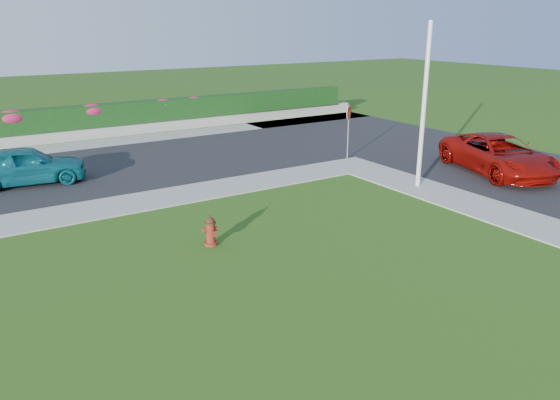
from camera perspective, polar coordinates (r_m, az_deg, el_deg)
ground at (r=12.36m, az=9.24°, el=-9.70°), size 120.00×120.00×0.00m
street_right at (r=23.57m, az=24.95°, el=2.40°), size 8.00×32.00×0.04m
street_far at (r=22.90m, az=-25.29°, el=1.93°), size 26.00×8.00×0.04m
sidewalk_far at (r=18.03m, az=-26.14°, el=-2.25°), size 24.00×2.00×0.04m
curb_corner at (r=23.06m, az=7.57°, el=3.63°), size 2.00×2.00×0.04m
sidewalk_beyond at (r=28.38m, az=-18.77°, el=5.55°), size 34.00×2.00×0.04m
retaining_wall at (r=29.76m, az=-19.55°, el=6.57°), size 34.00×0.40×0.60m
hedge at (r=29.71m, az=-19.77°, el=8.20°), size 32.00×0.90×1.10m
fire_hydrant at (r=14.71m, az=-7.26°, el=-3.25°), size 0.43×0.40×0.84m
suv_red at (r=23.04m, az=21.88°, el=4.42°), size 3.97×5.84×1.48m
sedan_teal at (r=21.96m, az=-25.09°, el=3.30°), size 4.37×2.26×1.42m
utility_pole at (r=19.93m, az=14.80°, el=9.35°), size 0.16×0.16×5.78m
stop_sign at (r=23.72m, az=7.18°, el=8.31°), size 0.54×0.37×2.37m
flower_clump_c at (r=29.03m, az=-26.26°, el=7.74°), size 1.43×0.92×0.71m
flower_clump_d at (r=29.66m, az=-19.04°, el=8.83°), size 1.33×0.86×0.67m
flower_clump_e at (r=30.76m, az=-12.10°, el=9.79°), size 1.10×0.71×0.55m
flower_clump_f at (r=31.43m, az=-8.95°, el=10.16°), size 1.04×0.67×0.52m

